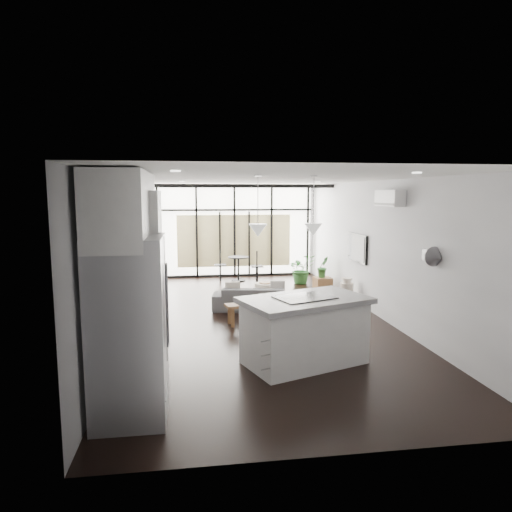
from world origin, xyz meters
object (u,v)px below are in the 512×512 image
object	(u,v)px
island	(304,331)
milk_can	(347,290)
fridge	(129,328)
tv	(357,248)
sofa	(253,294)
console_bench	(257,313)
pouf	(265,292)

from	to	relation	value
island	milk_can	world-z (taller)	island
fridge	milk_can	world-z (taller)	fridge
island	tv	distance (m)	4.23
sofa	tv	distance (m)	2.65
console_bench	tv	world-z (taller)	tv
tv	milk_can	bearing A→B (deg)	177.57
fridge	tv	world-z (taller)	fridge
island	milk_can	xyz separation A→B (m)	(1.92, 3.57, -0.20)
milk_can	island	bearing A→B (deg)	-118.28
pouf	island	bearing A→B (deg)	-91.29
sofa	console_bench	xyz separation A→B (m)	(-0.06, -1.06, -0.14)
sofa	pouf	size ratio (longest dim) A/B	3.45
console_bench	fridge	bearing A→B (deg)	-130.43
pouf	sofa	bearing A→B (deg)	-115.21
island	console_bench	world-z (taller)	island
sofa	milk_can	distance (m)	2.25
pouf	console_bench	bearing A→B (deg)	-103.83
fridge	console_bench	size ratio (longest dim) A/B	1.62
sofa	tv	size ratio (longest dim) A/B	1.60
sofa	fridge	bearing A→B (deg)	75.42
fridge	tv	bearing A→B (deg)	47.13
fridge	sofa	bearing A→B (deg)	65.96
console_bench	milk_can	size ratio (longest dim) A/B	2.12
console_bench	pouf	size ratio (longest dim) A/B	2.49
island	sofa	size ratio (longest dim) A/B	1.04
fridge	tv	size ratio (longest dim) A/B	1.88
console_bench	pouf	xyz separation A→B (m)	(0.47, 1.93, -0.00)
island	tv	size ratio (longest dim) A/B	1.67
fridge	pouf	world-z (taller)	fridge
tv	island	bearing A→B (deg)	-121.06
island	sofa	xyz separation A→B (m)	(-0.32, 3.29, -0.16)
milk_can	fridge	bearing A→B (deg)	-131.36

